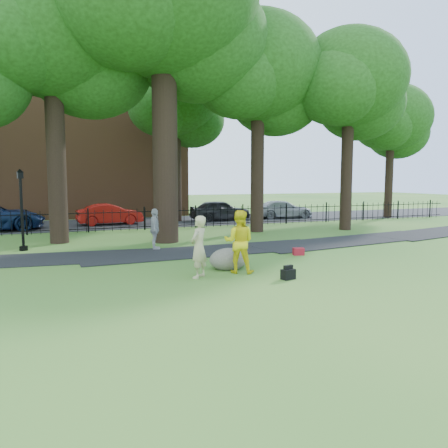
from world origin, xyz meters
name	(u,v)px	position (x,y,z in m)	size (l,w,h in m)	color
ground	(222,273)	(0.00, 0.00, 0.00)	(120.00, 120.00, 0.00)	#2E6423
footpath	(210,251)	(1.00, 3.90, 0.00)	(36.00, 2.60, 0.03)	black
street	(132,223)	(0.00, 16.00, 0.00)	(80.00, 7.00, 0.02)	black
iron_fence	(144,219)	(0.00, 12.00, 0.60)	(44.00, 0.04, 1.20)	black
brick_building	(60,137)	(-4.00, 24.00, 6.00)	(18.00, 8.00, 12.00)	brown
big_tree	(166,9)	(0.13, 7.09, 10.14)	(10.08, 8.61, 14.37)	black
tree_row	(167,65)	(0.52, 8.40, 8.15)	(26.82, 7.96, 12.42)	black
woman	(199,247)	(-0.85, -0.30, 0.90)	(0.66, 0.43, 1.81)	tan
man	(239,242)	(0.50, -0.11, 0.96)	(0.93, 0.73, 1.92)	yellow
pedestrian	(155,229)	(-0.95, 5.05, 0.83)	(0.98, 0.41, 1.67)	#9B9C9F
boulder	(228,258)	(0.42, 0.54, 0.36)	(1.24, 0.94, 0.73)	#5B564B
lamppost	(22,211)	(-5.87, 6.80, 1.59)	(0.32, 0.32, 3.24)	black
backpack	(288,274)	(1.46, -1.43, 0.15)	(0.39, 0.24, 0.29)	black
red_bag	(298,252)	(3.79, 1.86, 0.14)	(0.40, 0.25, 0.27)	maroon
red_sedan	(110,214)	(-1.47, 15.43, 0.65)	(1.37, 3.94, 1.30)	maroon
grey_car	(220,210)	(5.85, 15.46, 0.70)	(1.65, 4.10, 1.40)	black
silver_car	(283,209)	(10.73, 15.50, 0.62)	(1.75, 4.30, 1.25)	#93969B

